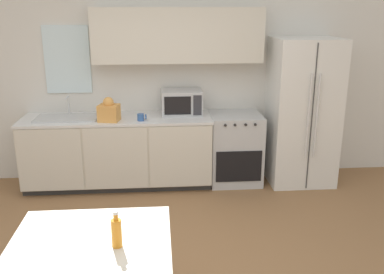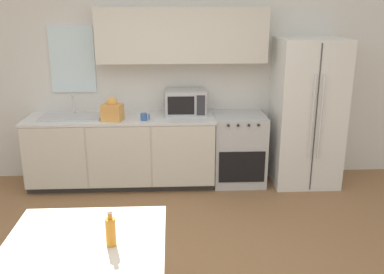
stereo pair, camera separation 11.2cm
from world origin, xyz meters
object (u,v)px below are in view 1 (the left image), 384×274
microwave (182,102)px  coffee_mug (141,117)px  oven_range (235,148)px  refrigerator (302,112)px  dining_table (91,256)px  drink_bottle (117,232)px

microwave → coffee_mug: microwave is taller
oven_range → refrigerator: 0.96m
dining_table → refrigerator: bearing=49.2°
oven_range → microwave: bearing=172.4°
coffee_mug → dining_table: size_ratio=0.11×
dining_table → coffee_mug: bearing=84.1°
microwave → drink_bottle: bearing=-101.5°
coffee_mug → drink_bottle: 2.52m
coffee_mug → drink_bottle: drink_bottle is taller
oven_range → dining_table: oven_range is taller
microwave → coffee_mug: size_ratio=4.53×
coffee_mug → dining_table: bearing=-95.9°
oven_range → drink_bottle: size_ratio=3.62×
refrigerator → coffee_mug: size_ratio=16.54×
oven_range → dining_table: bearing=-118.2°
microwave → drink_bottle: 2.86m
refrigerator → drink_bottle: 3.38m
coffee_mug → microwave: bearing=29.8°
coffee_mug → dining_table: (-0.25, -2.46, -0.30)m
coffee_mug → refrigerator: bearing=4.5°
microwave → refrigerator: bearing=-4.8°
refrigerator → coffee_mug: 2.01m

